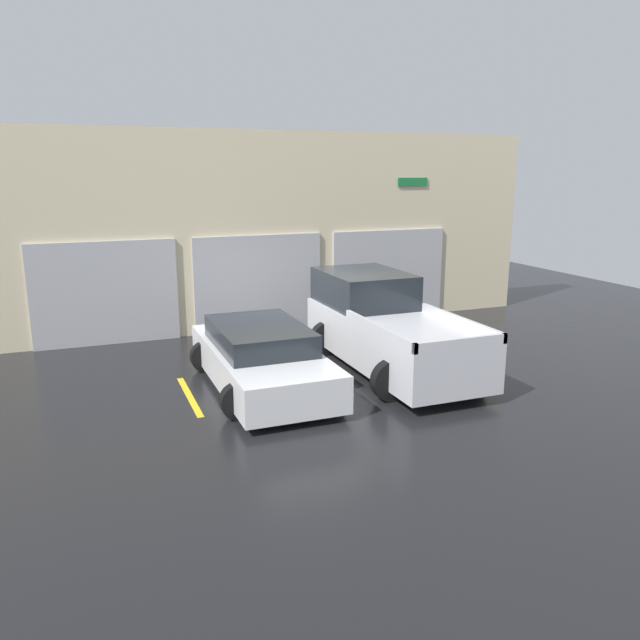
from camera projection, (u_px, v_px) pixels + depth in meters
name	position (u px, v px, depth m)	size (l,w,h in m)	color
ground_plane	(306.00, 360.00, 13.79)	(28.00, 28.00, 0.00)	black
shophouse_building	(261.00, 234.00, 16.18)	(15.43, 0.68, 5.07)	beige
pickup_truck	(385.00, 327.00, 13.14)	(2.41, 5.01, 1.89)	silver
sedan_white	(261.00, 358.00, 11.95)	(2.25, 4.46, 1.22)	white
parking_stripe_far_left	(190.00, 396.00, 11.57)	(0.12, 2.20, 0.01)	gold
parking_stripe_left	(329.00, 378.00, 12.56)	(0.12, 2.20, 0.01)	gold
parking_stripe_centre	(448.00, 363.00, 13.56)	(0.12, 2.20, 0.01)	gold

